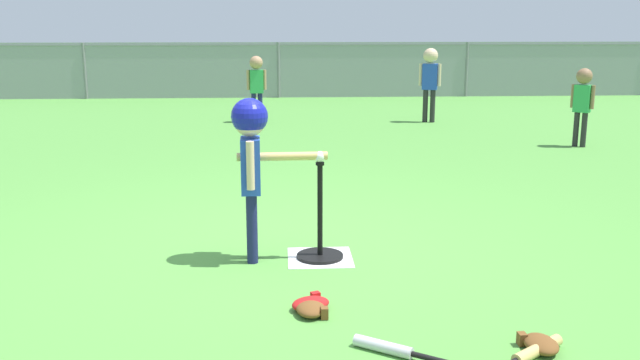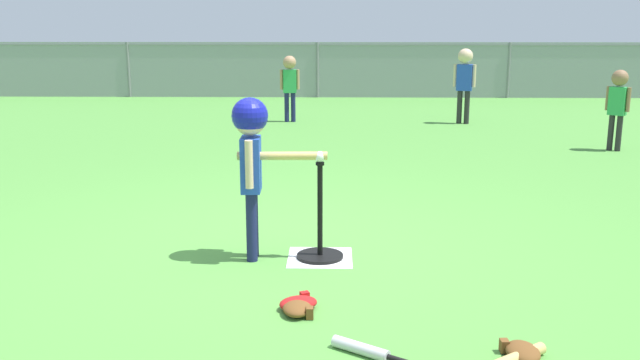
# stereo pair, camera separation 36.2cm
# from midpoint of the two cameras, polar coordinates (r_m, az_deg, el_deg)

# --- Properties ---
(ground_plane) EXTENTS (60.00, 60.00, 0.00)m
(ground_plane) POSITION_cam_midpoint_polar(r_m,az_deg,el_deg) (4.93, -1.20, -5.96)
(ground_plane) COLOR #51933D
(home_plate) EXTENTS (0.44, 0.44, 0.01)m
(home_plate) POSITION_cam_midpoint_polar(r_m,az_deg,el_deg) (4.83, 2.16, -6.35)
(home_plate) COLOR white
(home_plate) RESTS_ON ground_plane
(batting_tee) EXTENTS (0.32, 0.32, 0.67)m
(batting_tee) POSITION_cam_midpoint_polar(r_m,az_deg,el_deg) (4.79, 2.17, -5.20)
(batting_tee) COLOR black
(batting_tee) RESTS_ON ground_plane
(baseball_on_tee) EXTENTS (0.07, 0.07, 0.07)m
(baseball_on_tee) POSITION_cam_midpoint_polar(r_m,az_deg,el_deg) (4.64, 2.24, 1.90)
(baseball_on_tee) COLOR white
(baseball_on_tee) RESTS_ON batting_tee
(batter_child) EXTENTS (0.63, 0.32, 1.10)m
(batter_child) POSITION_cam_midpoint_polar(r_m,az_deg,el_deg) (4.63, -3.35, 2.82)
(batter_child) COLOR #191E4C
(batter_child) RESTS_ON ground_plane
(fielder_near_right) EXTENTS (0.31, 0.21, 1.05)m
(fielder_near_right) POSITION_cam_midpoint_polar(r_m,az_deg,el_deg) (11.20, -1.55, 8.19)
(fielder_near_right) COLOR #191E4C
(fielder_near_right) RESTS_ON ground_plane
(fielder_deep_center) EXTENTS (0.33, 0.23, 1.17)m
(fielder_deep_center) POSITION_cam_midpoint_polar(r_m,az_deg,el_deg) (11.26, 12.63, 8.30)
(fielder_deep_center) COLOR #262626
(fielder_deep_center) RESTS_ON ground_plane
(fielder_near_left) EXTENTS (0.24, 0.22, 1.00)m
(fielder_near_left) POSITION_cam_midpoint_polar(r_m,az_deg,el_deg) (9.49, 24.17, 6.05)
(fielder_near_left) COLOR #262626
(fielder_near_left) RESTS_ON ground_plane
(spare_bat_silver) EXTENTS (0.55, 0.39, 0.06)m
(spare_bat_silver) POSITION_cam_midpoint_polar(r_m,az_deg,el_deg) (3.50, 7.32, -13.80)
(spare_bat_silver) COLOR silver
(spare_bat_silver) RESTS_ON ground_plane
(glove_by_plate) EXTENTS (0.18, 0.23, 0.07)m
(glove_by_plate) POSITION_cam_midpoint_polar(r_m,az_deg,el_deg) (3.65, 18.99, -13.15)
(glove_by_plate) COLOR brown
(glove_by_plate) RESTS_ON ground_plane
(glove_near_bats) EXTENTS (0.27, 0.24, 0.07)m
(glove_near_bats) POSITION_cam_midpoint_polar(r_m,az_deg,el_deg) (4.00, 0.87, -10.04)
(glove_near_bats) COLOR #B21919
(glove_near_bats) RESTS_ON ground_plane
(glove_tossed_aside) EXTENTS (0.18, 0.22, 0.07)m
(glove_tossed_aside) POSITION_cam_midpoint_polar(r_m,az_deg,el_deg) (3.93, 0.84, -10.46)
(glove_tossed_aside) COLOR brown
(glove_tossed_aside) RESTS_ON ground_plane
(outfield_fence) EXTENTS (16.06, 0.06, 1.15)m
(outfield_fence) POSITION_cam_midpoint_polar(r_m,az_deg,el_deg) (14.85, 0.49, 9.12)
(outfield_fence) COLOR slate
(outfield_fence) RESTS_ON ground_plane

